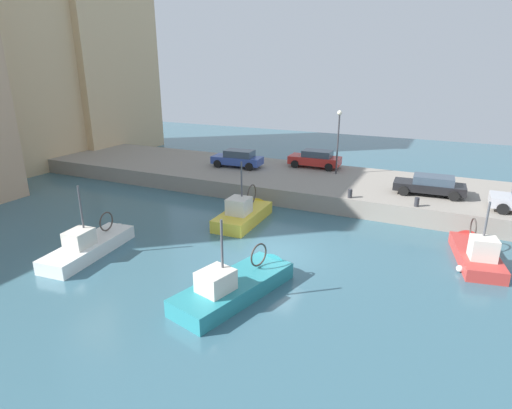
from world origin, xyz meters
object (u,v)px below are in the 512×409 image
object	(u,v)px
fishing_boat_white	(94,250)
parked_car_red	(315,159)
parked_car_blue	(238,158)
fishing_boat_red	(474,256)
fishing_boat_yellow	(245,218)
mooring_bollard_south	(417,202)
mooring_bollard_mid	(350,194)
parked_car_black	(430,185)
fishing_boat_teal	(240,290)
quay_streetlamp	(339,132)

from	to	relation	value
fishing_boat_white	parked_car_red	xyz separation A→B (m)	(18.13, -6.12, 1.82)
parked_car_red	parked_car_blue	world-z (taller)	parked_car_red
fishing_boat_white	parked_car_red	world-z (taller)	fishing_boat_white
parked_car_blue	fishing_boat_red	bearing A→B (deg)	-114.43
fishing_boat_yellow	mooring_bollard_south	world-z (taller)	fishing_boat_yellow
fishing_boat_white	parked_car_blue	bearing A→B (deg)	-1.14
parked_car_red	mooring_bollard_south	bearing A→B (deg)	-129.34
mooring_bollard_mid	mooring_bollard_south	bearing A→B (deg)	-90.00
fishing_boat_white	parked_car_blue	distance (m)	15.63
parked_car_red	mooring_bollard_south	xyz separation A→B (m)	(-7.00, -8.54, -0.45)
parked_car_black	mooring_bollard_south	distance (m)	2.94
fishing_boat_teal	quay_streetlamp	world-z (taller)	quay_streetlamp
parked_car_red	quay_streetlamp	size ratio (longest dim) A/B	0.87
fishing_boat_yellow	quay_streetlamp	distance (m)	10.74
fishing_boat_yellow	fishing_boat_red	bearing A→B (deg)	-89.65
mooring_bollard_south	mooring_bollard_mid	xyz separation A→B (m)	(0.00, 4.00, 0.00)
fishing_boat_teal	parked_car_black	xyz separation A→B (m)	(14.38, -6.43, 1.76)
parked_car_red	mooring_bollard_south	size ratio (longest dim) A/B	7.63
fishing_boat_teal	parked_car_blue	world-z (taller)	fishing_boat_teal
mooring_bollard_south	quay_streetlamp	world-z (taller)	quay_streetlamp
fishing_boat_white	parked_car_black	bearing A→B (deg)	-47.32
fishing_boat_red	parked_car_blue	size ratio (longest dim) A/B	1.35
parked_car_red	quay_streetlamp	distance (m)	3.56
parked_car_black	mooring_bollard_mid	xyz separation A→B (m)	(-2.87, 4.52, -0.39)
parked_car_blue	mooring_bollard_south	distance (m)	15.02
fishing_boat_white	fishing_boat_teal	distance (m)	8.76
parked_car_black	mooring_bollard_south	bearing A→B (deg)	169.68
parked_car_red	parked_car_blue	distance (m)	6.37
mooring_bollard_mid	fishing_boat_red	bearing A→B (deg)	-116.46
fishing_boat_teal	parked_car_black	distance (m)	15.85
fishing_boat_teal	fishing_boat_white	bearing A→B (deg)	87.50
quay_streetlamp	parked_car_red	bearing A→B (deg)	57.53
fishing_boat_red	fishing_boat_yellow	bearing A→B (deg)	90.35
fishing_boat_teal	mooring_bollard_south	world-z (taller)	fishing_boat_teal
fishing_boat_red	parked_car_black	xyz separation A→B (m)	(6.44, 2.66, 1.73)
fishing_boat_red	mooring_bollard_mid	size ratio (longest dim) A/B	10.38
parked_car_blue	mooring_bollard_mid	bearing A→B (deg)	-112.98
fishing_boat_teal	parked_car_blue	xyz separation A→B (m)	(15.91, 8.45, 1.82)
mooring_bollard_south	fishing_boat_yellow	bearing A→B (deg)	110.81
fishing_boat_teal	mooring_bollard_south	bearing A→B (deg)	-27.16
mooring_bollard_south	mooring_bollard_mid	bearing A→B (deg)	90.00
parked_car_red	fishing_boat_white	bearing A→B (deg)	161.35
fishing_boat_white	quay_streetlamp	distance (m)	19.20
fishing_boat_yellow	fishing_boat_white	distance (m)	9.03
mooring_bollard_mid	fishing_boat_teal	bearing A→B (deg)	170.59
fishing_boat_teal	parked_car_black	size ratio (longest dim) A/B	1.53
fishing_boat_white	fishing_boat_yellow	bearing A→B (deg)	-34.02
parked_car_blue	mooring_bollard_mid	xyz separation A→B (m)	(-4.39, -10.35, -0.45)
fishing_boat_white	parked_car_red	distance (m)	19.23
parked_car_black	quay_streetlamp	bearing A→B (deg)	68.16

